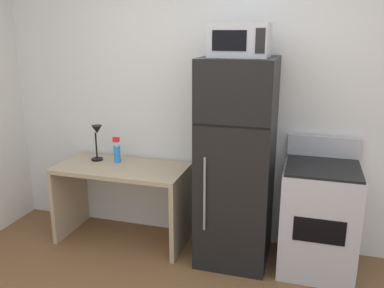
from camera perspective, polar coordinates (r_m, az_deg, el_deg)
name	(u,v)px	position (r m, az deg, el deg)	size (l,w,h in m)	color
wall_back_white	(221,106)	(3.77, 4.11, 5.37)	(5.00, 0.10, 2.60)	silver
desk	(123,188)	(3.93, -9.73, -6.14)	(1.22, 0.60, 0.75)	tan
desk_lamp	(97,137)	(3.99, -13.25, 0.99)	(0.14, 0.12, 0.35)	black
spray_bottle	(117,152)	(3.94, -10.50, -1.15)	(0.06, 0.06, 0.25)	#2D8CEA
refrigerator	(236,163)	(3.47, 6.27, -2.69)	(0.60, 0.65, 1.77)	black
microwave	(240,40)	(3.27, 6.75, 14.33)	(0.46, 0.35, 0.26)	#B7B7BC
oven_range	(318,218)	(3.60, 17.39, -9.86)	(0.61, 0.61, 1.10)	#B7B7BC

